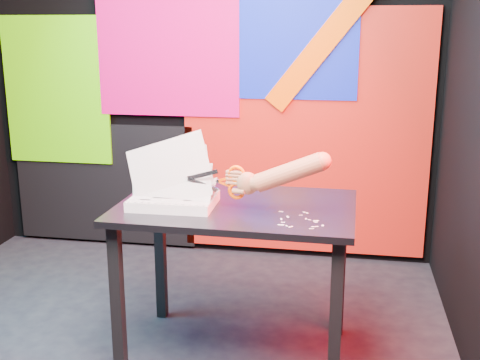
# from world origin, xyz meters

# --- Properties ---
(room) EXTENTS (3.01, 3.01, 2.71)m
(room) POSITION_xyz_m (0.00, 0.00, 1.35)
(room) COLOR black
(room) RESTS_ON ground
(backdrop) EXTENTS (2.88, 0.05, 2.08)m
(backdrop) POSITION_xyz_m (0.06, 1.46, 0.96)
(backdrop) COLOR red
(backdrop) RESTS_ON ground
(work_table) EXTENTS (1.08, 0.73, 0.75)m
(work_table) POSITION_xyz_m (0.44, 0.17, 0.64)
(work_table) COLOR black
(work_table) RESTS_ON ground
(printout_stack) EXTENTS (0.43, 0.28, 0.35)m
(printout_stack) POSITION_xyz_m (0.17, 0.10, 0.78)
(printout_stack) COLOR white
(printout_stack) RESTS_ON work_table
(scissors) EXTENTS (0.27, 0.05, 0.15)m
(scissors) POSITION_xyz_m (0.44, 0.08, 0.88)
(scissors) COLOR silver
(scissors) RESTS_ON printout_stack
(hand_forearm) EXTENTS (0.44, 0.12, 0.21)m
(hand_forearm) POSITION_xyz_m (0.66, 0.05, 0.93)
(hand_forearm) COLOR #996636
(hand_forearm) RESTS_ON work_table
(paper_clippings) EXTENTS (0.20, 0.22, 0.00)m
(paper_clippings) POSITION_xyz_m (0.74, -0.02, 0.75)
(paper_clippings) COLOR silver
(paper_clippings) RESTS_ON work_table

